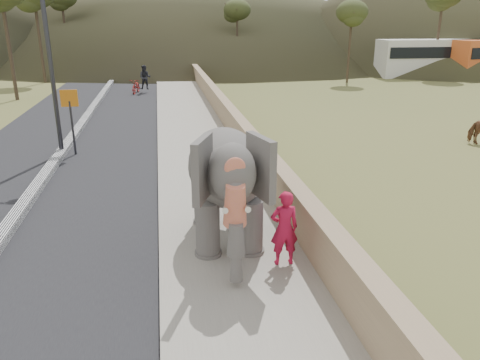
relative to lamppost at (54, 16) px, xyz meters
name	(u,v)px	position (x,y,z in m)	size (l,w,h in m)	color
ground	(254,330)	(4.69, -11.32, -4.87)	(160.00, 160.00, 0.00)	olive
road	(55,165)	(-0.31, -1.32, -4.86)	(7.00, 120.00, 0.03)	black
median	(55,162)	(-0.31, -1.32, -4.76)	(0.35, 120.00, 0.22)	black
walkway	(200,156)	(4.69, -1.32, -4.80)	(3.00, 120.00, 0.15)	#9E9687
parapet	(245,142)	(6.34, -1.32, -4.32)	(0.30, 120.00, 1.10)	tan
lamppost	(54,16)	(0.00, 0.00, 0.00)	(1.76, 0.36, 8.00)	#2E2F33
signboard	(71,111)	(0.19, -0.12, -3.23)	(0.60, 0.08, 2.40)	#2D2D33
distant_car	(393,65)	(24.63, 23.44, -4.15)	(1.70, 4.23, 1.44)	silver
bus_white	(440,58)	(27.51, 20.69, -3.32)	(2.50, 11.00, 3.10)	silver
hill_far	(197,3)	(9.69, 58.68, 2.13)	(80.00, 80.00, 14.00)	brown
elephant_and_man	(227,183)	(4.71, -8.14, -3.44)	(2.21, 3.64, 2.58)	#66615C
motorcyclist	(140,83)	(2.09, 14.88, -4.16)	(1.54, 1.88, 1.85)	maroon
trees	(203,34)	(6.75, 18.22, -1.13)	(47.82, 44.59, 8.32)	#473828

